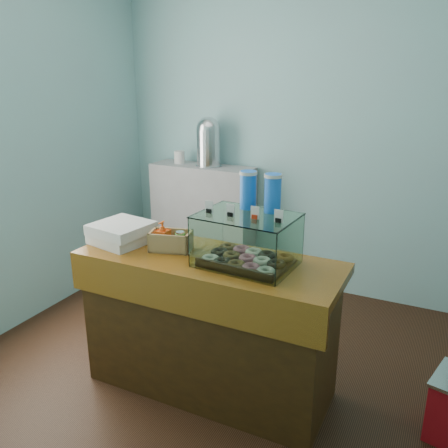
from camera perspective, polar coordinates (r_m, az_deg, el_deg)
The scene contains 8 objects.
ground at distance 3.45m, azimuth 0.31°, elevation -16.60°, with size 3.50×3.50×0.00m, color black.
room_shell at distance 2.84m, azimuth 0.91°, elevation 12.87°, with size 3.54×3.04×2.82m.
counter at distance 3.01m, azimuth -1.84°, elevation -11.89°, with size 1.60×0.60×0.90m.
back_shelf at distance 4.64m, azimuth -2.53°, elevation 0.36°, with size 1.00×0.32×1.10m, color #949497.
display_case at distance 2.70m, azimuth 3.12°, elevation -1.45°, with size 0.56×0.43×0.52m.
condiment_crate at distance 2.94m, azimuth -6.59°, elevation -1.91°, with size 0.28×0.21×0.18m.
pastry_boxes at distance 3.11m, azimuth -12.18°, elevation -1.03°, with size 0.39×0.39×0.13m.
coffee_urn at distance 4.44m, azimuth -1.88°, elevation 10.00°, with size 0.25×0.25×0.46m.
Camera 1 is at (1.24, -2.55, 1.97)m, focal length 38.00 mm.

